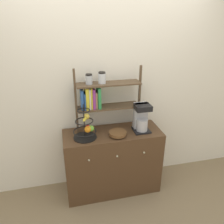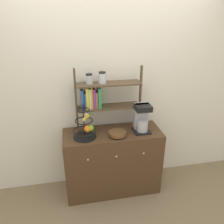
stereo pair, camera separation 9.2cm
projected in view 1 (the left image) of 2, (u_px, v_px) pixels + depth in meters
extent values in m
plane|color=#847051|center=(117.00, 199.00, 2.78)|extent=(12.00, 12.00, 0.00)
cube|color=silver|center=(108.00, 90.00, 2.70)|extent=(7.00, 0.05, 2.60)
cube|color=#4C331E|center=(113.00, 161.00, 2.81)|extent=(1.19, 0.45, 0.85)
sphere|color=#B2AD8C|center=(89.00, 160.00, 2.43)|extent=(0.02, 0.02, 0.02)
sphere|color=#B2AD8C|center=(117.00, 156.00, 2.50)|extent=(0.02, 0.02, 0.02)
sphere|color=#B2AD8C|center=(144.00, 153.00, 2.57)|extent=(0.02, 0.02, 0.02)
cube|color=black|center=(141.00, 130.00, 2.67)|extent=(0.19, 0.20, 0.02)
cube|color=#B7B7BC|center=(140.00, 115.00, 2.66)|extent=(0.16, 0.08, 0.33)
cylinder|color=#B7B7BC|center=(142.00, 125.00, 2.63)|extent=(0.14, 0.14, 0.14)
cube|color=black|center=(143.00, 107.00, 2.54)|extent=(0.18, 0.16, 0.06)
cylinder|color=black|center=(85.00, 137.00, 2.52)|extent=(0.27, 0.27, 0.01)
cylinder|color=black|center=(84.00, 121.00, 2.44)|extent=(0.01, 0.01, 0.41)
torus|color=black|center=(85.00, 131.00, 2.49)|extent=(0.27, 0.27, 0.01)
torus|color=black|center=(84.00, 121.00, 2.44)|extent=(0.20, 0.20, 0.01)
torus|color=black|center=(84.00, 110.00, 2.39)|extent=(0.15, 0.15, 0.01)
sphere|color=red|center=(88.00, 128.00, 2.49)|extent=(0.07, 0.07, 0.07)
sphere|color=#6BAD33|center=(91.00, 128.00, 2.48)|extent=(0.07, 0.07, 0.07)
sphere|color=orange|center=(88.00, 129.00, 2.45)|extent=(0.08, 0.08, 0.08)
ellipsoid|color=yellow|center=(85.00, 118.00, 2.45)|extent=(0.09, 0.15, 0.04)
sphere|color=gold|center=(86.00, 116.00, 2.47)|extent=(0.07, 0.07, 0.07)
cylinder|color=brown|center=(118.00, 135.00, 2.56)|extent=(0.11, 0.11, 0.02)
cylinder|color=brown|center=(118.00, 133.00, 2.55)|extent=(0.21, 0.21, 0.04)
cube|color=brown|center=(76.00, 102.00, 2.49)|extent=(0.02, 0.02, 0.77)
cube|color=brown|center=(139.00, 97.00, 2.65)|extent=(0.02, 0.02, 0.77)
cube|color=brown|center=(109.00, 107.00, 2.61)|extent=(0.74, 0.20, 0.02)
cube|color=brown|center=(108.00, 84.00, 2.49)|extent=(0.74, 0.20, 0.02)
cube|color=#2D599E|center=(82.00, 99.00, 2.49)|extent=(0.03, 0.14, 0.23)
cube|color=#2D599E|center=(84.00, 101.00, 2.51)|extent=(0.02, 0.16, 0.19)
cube|color=yellow|center=(87.00, 98.00, 2.50)|extent=(0.03, 0.16, 0.25)
cube|color=white|center=(89.00, 98.00, 2.51)|extent=(0.02, 0.14, 0.24)
cube|color=yellow|center=(91.00, 97.00, 2.51)|extent=(0.02, 0.14, 0.25)
cube|color=#8C338C|center=(93.00, 98.00, 2.52)|extent=(0.03, 0.15, 0.24)
cube|color=tan|center=(96.00, 100.00, 2.53)|extent=(0.02, 0.13, 0.19)
cube|color=#2D8C47|center=(99.00, 97.00, 2.53)|extent=(0.03, 0.16, 0.25)
cylinder|color=#ADB2B7|center=(89.00, 80.00, 2.42)|extent=(0.08, 0.08, 0.10)
cylinder|color=black|center=(89.00, 75.00, 2.40)|extent=(0.07, 0.07, 0.02)
cylinder|color=silver|center=(102.00, 78.00, 2.45)|extent=(0.09, 0.09, 0.12)
cylinder|color=black|center=(102.00, 73.00, 2.42)|extent=(0.08, 0.08, 0.02)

